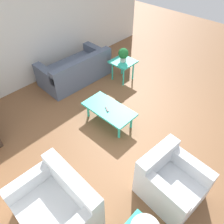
{
  "coord_description": "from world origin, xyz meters",
  "views": [
    {
      "loc": [
        -1.87,
        2.68,
        3.41
      ],
      "look_at": [
        0.25,
        0.43,
        0.55
      ],
      "focal_mm": 35.0,
      "sensor_mm": 36.0,
      "label": 1
    }
  ],
  "objects_px": {
    "side_table_plant": "(123,64)",
    "potted_plant": "(123,54)",
    "sofa": "(76,70)",
    "loveseat": "(58,207)",
    "coffee_table": "(109,110)",
    "armchair": "(170,181)"
  },
  "relations": [
    {
      "from": "loveseat",
      "to": "coffee_table",
      "type": "distance_m",
      "value": 2.14
    },
    {
      "from": "potted_plant",
      "to": "coffee_table",
      "type": "bearing_deg",
      "value": 121.3
    },
    {
      "from": "side_table_plant",
      "to": "potted_plant",
      "type": "bearing_deg",
      "value": -45.0
    },
    {
      "from": "armchair",
      "to": "side_table_plant",
      "type": "distance_m",
      "value": 3.33
    },
    {
      "from": "armchair",
      "to": "loveseat",
      "type": "bearing_deg",
      "value": 151.49
    },
    {
      "from": "coffee_table",
      "to": "side_table_plant",
      "type": "xyz_separation_m",
      "value": [
        0.87,
        -1.43,
        0.13
      ]
    },
    {
      "from": "coffee_table",
      "to": "side_table_plant",
      "type": "height_order",
      "value": "side_table_plant"
    },
    {
      "from": "loveseat",
      "to": "potted_plant",
      "type": "relative_size",
      "value": 3.3
    },
    {
      "from": "armchair",
      "to": "loveseat",
      "type": "distance_m",
      "value": 1.71
    },
    {
      "from": "loveseat",
      "to": "coffee_table",
      "type": "relative_size",
      "value": 1.04
    },
    {
      "from": "side_table_plant",
      "to": "potted_plant",
      "type": "distance_m",
      "value": 0.28
    },
    {
      "from": "sofa",
      "to": "potted_plant",
      "type": "xyz_separation_m",
      "value": [
        -0.89,
        -0.88,
        0.46
      ]
    },
    {
      "from": "loveseat",
      "to": "armchair",
      "type": "bearing_deg",
      "value": 58.47
    },
    {
      "from": "sofa",
      "to": "loveseat",
      "type": "bearing_deg",
      "value": 48.02
    },
    {
      "from": "sofa",
      "to": "side_table_plant",
      "type": "height_order",
      "value": "sofa"
    },
    {
      "from": "sofa",
      "to": "potted_plant",
      "type": "relative_size",
      "value": 5.27
    },
    {
      "from": "coffee_table",
      "to": "side_table_plant",
      "type": "bearing_deg",
      "value": -58.7
    },
    {
      "from": "sofa",
      "to": "loveseat",
      "type": "height_order",
      "value": "loveseat"
    },
    {
      "from": "sofa",
      "to": "coffee_table",
      "type": "relative_size",
      "value": 1.66
    },
    {
      "from": "loveseat",
      "to": "potted_plant",
      "type": "distance_m",
      "value": 3.84
    },
    {
      "from": "side_table_plant",
      "to": "potted_plant",
      "type": "xyz_separation_m",
      "value": [
        0.0,
        -0.0,
        0.28
      ]
    },
    {
      "from": "loveseat",
      "to": "side_table_plant",
      "type": "relative_size",
      "value": 2.01
    }
  ]
}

